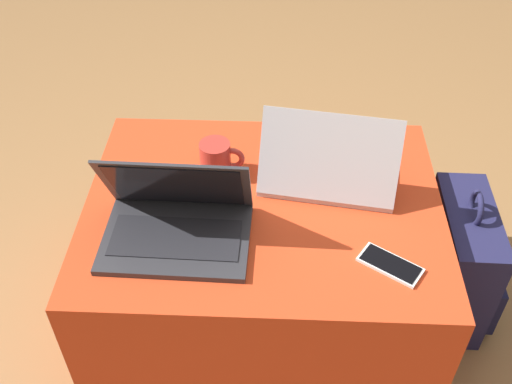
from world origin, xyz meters
TOP-DOWN VIEW (x-y plane):
  - ground_plane at (0.00, 0.00)m, footprint 14.00×14.00m
  - ottoman at (0.00, 0.00)m, footprint 0.94×0.73m
  - laptop_near at (-0.21, -0.12)m, footprint 0.36×0.26m
  - laptop_far at (0.17, 0.09)m, footprint 0.39×0.28m
  - cell_phone at (0.31, -0.20)m, footprint 0.16×0.14m
  - backpack at (0.58, 0.05)m, footprint 0.19×0.35m
  - coffee_mug at (-0.13, 0.12)m, footprint 0.12×0.08m

SIDE VIEW (x-z plane):
  - ground_plane at x=0.00m, z-range 0.00..0.00m
  - backpack at x=0.58m, z-range -0.04..0.42m
  - ottoman at x=0.00m, z-range 0.00..0.45m
  - cell_phone at x=0.31m, z-range 0.45..0.46m
  - laptop_far at x=0.17m, z-range 0.39..0.61m
  - coffee_mug at x=-0.13m, z-range 0.45..0.55m
  - laptop_near at x=-0.21m, z-range 0.38..0.62m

